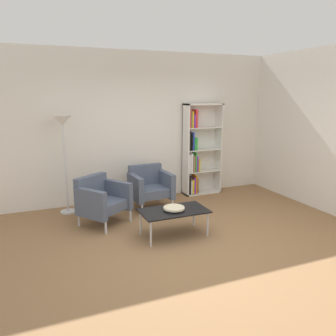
{
  "coord_description": "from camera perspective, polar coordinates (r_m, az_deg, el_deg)",
  "views": [
    {
      "loc": [
        -2.01,
        -3.92,
        2.09
      ],
      "look_at": [
        -0.05,
        0.84,
        0.95
      ],
      "focal_mm": 35.83,
      "sensor_mm": 36.0,
      "label": 1
    }
  ],
  "objects": [
    {
      "name": "ground_plane",
      "position": [
        4.88,
        4.43,
        -12.92
      ],
      "size": [
        8.32,
        8.32,
        0.0
      ],
      "primitive_type": "plane",
      "color": "olive"
    },
    {
      "name": "floor_lamp_torchiere",
      "position": [
        6.05,
        -17.44,
        5.83
      ],
      "size": [
        0.32,
        0.32,
        1.74
      ],
      "color": "silver",
      "rests_on": "ground_plane"
    },
    {
      "name": "coffee_table_low",
      "position": [
        5.04,
        1.02,
        -7.52
      ],
      "size": [
        1.0,
        0.56,
        0.4
      ],
      "color": "black",
      "rests_on": "ground_plane"
    },
    {
      "name": "armchair_near_window",
      "position": [
        5.59,
        -11.27,
        -5.21
      ],
      "size": [
        0.95,
        0.93,
        0.78
      ],
      "rotation": [
        0.0,
        0.0,
        0.62
      ],
      "color": "#4C566B",
      "rests_on": "ground_plane"
    },
    {
      "name": "plaster_back_panel",
      "position": [
        6.72,
        -4.89,
        6.98
      ],
      "size": [
        6.4,
        0.12,
        2.9
      ],
      "primitive_type": "cube",
      "color": "silver",
      "rests_on": "ground_plane"
    },
    {
      "name": "plaster_right_partition",
      "position": [
        6.68,
        24.77,
        5.85
      ],
      "size": [
        0.12,
        5.2,
        2.9
      ],
      "primitive_type": "cube",
      "color": "silver",
      "rests_on": "ground_plane"
    },
    {
      "name": "decorative_bowl",
      "position": [
        5.01,
        1.02,
        -6.8
      ],
      "size": [
        0.32,
        0.32,
        0.05
      ],
      "color": "beige",
      "rests_on": "coffee_table_low"
    },
    {
      "name": "armchair_spare_guest",
      "position": [
        6.26,
        -3.12,
        -3.05
      ],
      "size": [
        0.76,
        0.7,
        0.78
      ],
      "rotation": [
        0.0,
        0.0,
        0.06
      ],
      "color": "#4C566B",
      "rests_on": "ground_plane"
    },
    {
      "name": "bookshelf_tall",
      "position": [
        7.06,
        5.13,
        2.74
      ],
      "size": [
        0.8,
        0.3,
        1.9
      ],
      "color": "silver",
      "rests_on": "ground_plane"
    }
  ]
}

